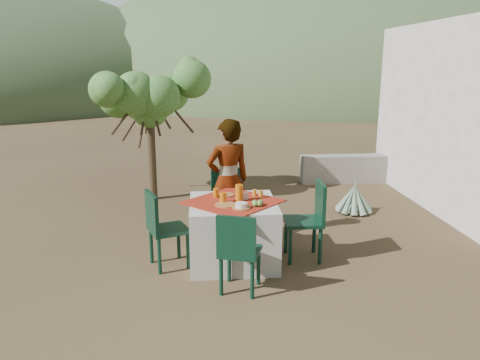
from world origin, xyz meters
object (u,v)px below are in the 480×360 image
object	(u,v)px
table	(233,232)
shrub_tree	(154,103)
chair_near	(239,249)
chair_far	(228,198)
juice_pitcher	(239,193)
chair_right	(310,217)
person	(228,181)
chair_left	(162,226)
agave	(354,199)

from	to	relation	value
table	shrub_tree	size ratio (longest dim) A/B	0.61
chair_near	chair_far	bearing A→B (deg)	-71.75
shrub_tree	juice_pitcher	distance (m)	3.22
chair_right	person	distance (m)	1.23
chair_near	person	distance (m)	1.59
chair_far	juice_pitcher	distance (m)	1.05
chair_left	chair_right	size ratio (longest dim) A/B	0.95
agave	person	bearing A→B (deg)	-153.85
person	juice_pitcher	bearing A→B (deg)	77.14
chair_near	chair_left	xyz separation A→B (m)	(-0.84, 0.72, 0.02)
chair_far	person	bearing A→B (deg)	-104.17
chair_near	juice_pitcher	world-z (taller)	juice_pitcher
chair_near	juice_pitcher	bearing A→B (deg)	-77.00
person	shrub_tree	distance (m)	2.56
agave	juice_pitcher	xyz separation A→B (m)	(-2.00, -1.76, 0.64)
table	person	bearing A→B (deg)	91.19
chair_far	table	bearing A→B (deg)	-102.06
juice_pitcher	chair_left	bearing A→B (deg)	-173.74
table	chair_right	distance (m)	0.95
person	chair_left	bearing A→B (deg)	25.86
chair_right	juice_pitcher	size ratio (longest dim) A/B	4.82
chair_far	agave	distance (m)	2.24
shrub_tree	chair_right	bearing A→B (deg)	-53.54
chair_far	chair_left	xyz separation A→B (m)	(-0.83, -1.09, 0.00)
chair_left	person	bearing A→B (deg)	-65.73
shrub_tree	juice_pitcher	size ratio (longest dim) A/B	10.65
person	shrub_tree	xyz separation A→B (m)	(-1.15, 2.12, 0.86)
chair_far	shrub_tree	distance (m)	2.49
chair_left	person	size ratio (longest dim) A/B	0.56
shrub_tree	chair_far	bearing A→B (deg)	-58.29
chair_far	chair_right	distance (m)	1.36
chair_right	agave	distance (m)	2.11
person	table	bearing A→B (deg)	71.49
table	chair_left	size ratio (longest dim) A/B	1.41
shrub_tree	agave	bearing A→B (deg)	-18.74
table	shrub_tree	xyz separation A→B (m)	(-1.16, 2.86, 1.30)
chair_left	person	distance (m)	1.21
person	juice_pitcher	distance (m)	0.74
chair_left	person	world-z (taller)	person
chair_near	juice_pitcher	xyz separation A→B (m)	(0.07, 0.82, 0.37)
table	chair_near	size ratio (longest dim) A/B	1.48
chair_right	juice_pitcher	distance (m)	0.93
chair_left	agave	distance (m)	3.47
chair_far	chair_left	bearing A→B (deg)	-139.73
person	shrub_tree	world-z (taller)	shrub_tree
person	chair_right	bearing A→B (deg)	123.14
chair_left	juice_pitcher	world-z (taller)	juice_pitcher
table	juice_pitcher	bearing A→B (deg)	-1.08
chair_far	chair_left	size ratio (longest dim) A/B	0.99
agave	chair_left	bearing A→B (deg)	-147.38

